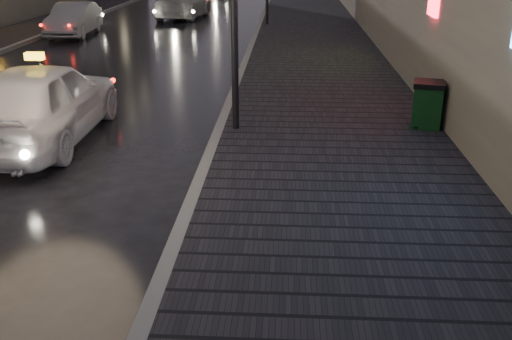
% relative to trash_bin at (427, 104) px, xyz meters
% --- Properties ---
extents(ground, '(120.00, 120.00, 0.00)m').
position_rel_trash_bin_xyz_m(ground, '(-5.80, -6.33, -0.63)').
color(ground, black).
rests_on(ground, ground).
extents(sidewalk, '(4.60, 58.00, 0.15)m').
position_rel_trash_bin_xyz_m(sidewalk, '(-1.90, 14.67, -0.56)').
color(sidewalk, black).
rests_on(sidewalk, ground).
extents(curb, '(0.20, 58.00, 0.15)m').
position_rel_trash_bin_xyz_m(curb, '(-4.30, 14.67, -0.56)').
color(curb, slate).
rests_on(curb, ground).
extents(sidewalk_far, '(2.40, 58.00, 0.15)m').
position_rel_trash_bin_xyz_m(sidewalk_far, '(-14.50, 14.67, -0.56)').
color(sidewalk_far, black).
rests_on(sidewalk_far, ground).
extents(curb_far, '(0.20, 58.00, 0.15)m').
position_rel_trash_bin_xyz_m(curb_far, '(-13.20, 14.67, -0.56)').
color(curb_far, slate).
rests_on(curb_far, ground).
extents(trash_bin, '(0.75, 0.75, 0.95)m').
position_rel_trash_bin_xyz_m(trash_bin, '(0.00, 0.00, 0.00)').
color(trash_bin, black).
rests_on(trash_bin, sidewalk).
extents(taxi_near, '(1.98, 4.84, 1.64)m').
position_rel_trash_bin_xyz_m(taxi_near, '(-7.74, -0.96, 0.19)').
color(taxi_near, white).
rests_on(taxi_near, ground).
extents(car_left_mid, '(1.66, 4.14, 1.34)m').
position_rel_trash_bin_xyz_m(car_left_mid, '(-12.04, 12.70, 0.04)').
color(car_left_mid, gray).
rests_on(car_left_mid, ground).
extents(taxi_mid, '(2.56, 5.10, 1.42)m').
position_rel_trash_bin_xyz_m(taxi_mid, '(-8.46, 18.76, 0.08)').
color(taxi_mid, '#B9BABF').
rests_on(taxi_mid, ground).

